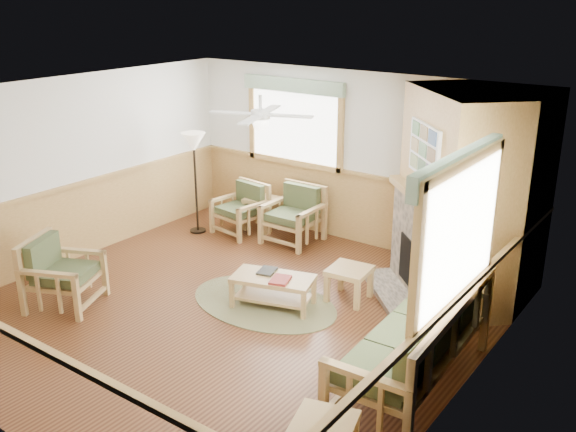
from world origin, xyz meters
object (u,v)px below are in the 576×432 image
Objects in this scene: footstool at (349,284)px; armchair_back_right at (293,215)px; floor_lamp_left at (196,183)px; armchair_back_left at (240,209)px; sofa at (413,341)px; coffee_table at (273,291)px; floor_lamp_right at (464,271)px; end_table_chairs at (261,213)px; armchair_left at (63,273)px.

armchair_back_right is at bearing 145.29° from footstool.
armchair_back_left is at bearing 32.50° from floor_lamp_left.
sofa is 4.12m from armchair_back_right.
footstool is 0.30× the size of floor_lamp_left.
floor_lamp_right is at bearing 2.00° from coffee_table.
end_table_chairs is 1.07× the size of footstool.
armchair_left is 2.66m from coffee_table.
armchair_back_left is 2.71m from coffee_table.
floor_lamp_left is 1.06× the size of floor_lamp_right.
coffee_table is 3.05m from floor_lamp_left.
armchair_back_left reaches higher than end_table_chairs.
coffee_table is at bearing -48.81° from end_table_chairs.
floor_lamp_left reaches higher than end_table_chairs.
footstool is at bearing -11.40° from floor_lamp_left.
sofa is 2.27m from coffee_table.
footstool is (-1.49, 1.27, -0.29)m from sofa.
armchair_left is at bearing -84.81° from armchair_back_left.
end_table_chairs reaches higher than footstool.
sofa is 1.38× the size of floor_lamp_right.
sofa is 1.33m from floor_lamp_right.
footstool is 1.60m from floor_lamp_right.
floor_lamp_right reaches higher than armchair_back_left.
end_table_chairs is 4.31m from floor_lamp_right.
end_table_chairs reaches higher than coffee_table.
sofa is 1.98m from footstool.
coffee_table is 2.01× the size of footstool.
armchair_back_right is at bearing 102.25° from coffee_table.
end_table_chairs is at bearing 114.29° from coffee_table.
armchair_back_left is at bearing 166.21° from floor_lamp_right.
armchair_back_left is at bearing -115.62° from end_table_chairs.
armchair_back_right is 2.17m from footstool.
sofa is 2.46× the size of armchair_back_right.
armchair_back_left is 0.96m from armchair_back_right.
footstool reaches higher than coffee_table.
sofa is 2.46× the size of armchair_left.
floor_lamp_right is at bearing -20.93° from armchair_back_right.
floor_lamp_right is (1.49, 0.02, 0.58)m from footstool.
floor_lamp_right is (4.04, -1.38, 0.52)m from end_table_chairs.
armchair_left is at bearing -141.74° from footstool.
floor_lamp_right is (3.27, -1.21, 0.35)m from armchair_back_right.
sofa is 1.31× the size of floor_lamp_left.
footstool is at bearing -13.70° from armchair_back_left.
end_table_chairs is at bearing -29.28° from armchair_left.
armchair_back_right is at bearing -41.71° from armchair_left.
armchair_left is 1.75× the size of footstool.
coffee_table is 2.38m from floor_lamp_right.
sofa reaches higher than end_table_chairs.
armchair_left is 3.64m from footstool.
armchair_back_right is 0.53× the size of floor_lamp_left.
end_table_chairs is (-1.86, 2.13, 0.07)m from coffee_table.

